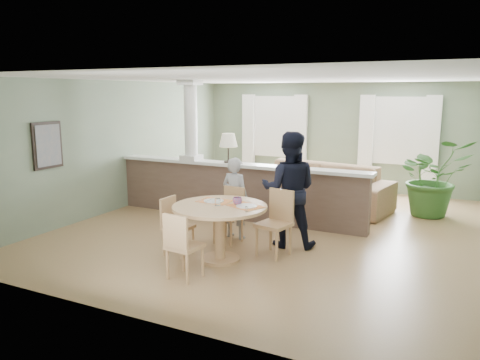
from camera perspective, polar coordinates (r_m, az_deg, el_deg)
The scene contains 12 objects.
ground at distance 8.77m, azimuth 4.12°, elevation -5.68°, with size 8.00×8.00×0.00m, color #A58357.
room_shell at distance 9.03m, azimuth 5.61°, elevation 6.47°, with size 7.02×8.02×2.71m.
pony_wall at distance 9.18m, azimuth -1.06°, elevation -0.37°, with size 5.32×0.38×2.70m.
sofa at distance 10.27m, azimuth 9.17°, elevation -0.70°, with size 3.19×1.25×0.93m, color #9A6F54.
houseplant at distance 10.12m, azimuth 22.45°, elevation 0.31°, with size 1.42×1.23×1.57m, color #305D25.
dining_table at distance 6.87m, azimuth -2.40°, elevation -4.51°, with size 1.39×1.39×0.95m.
chair_far_boy at distance 7.78m, azimuth -1.15°, elevation -3.92°, with size 0.46×0.46×0.92m.
chair_far_man at distance 7.18m, azimuth 4.50°, elevation -4.80°, with size 0.54×0.54×1.00m.
chair_near at distance 6.26m, azimuth -7.18°, elevation -7.67°, with size 0.45×0.45×0.91m.
chair_side at distance 7.28m, azimuth -8.01°, elevation -5.21°, with size 0.41×0.41×0.88m.
child_person at distance 7.94m, azimuth -0.58°, elevation -2.19°, with size 0.51×0.33×1.40m, color gray.
man_person at distance 7.51m, azimuth 6.01°, elevation -1.17°, with size 0.91×0.71×1.86m, color black.
Camera 1 is at (3.15, -7.80, 2.47)m, focal length 35.00 mm.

